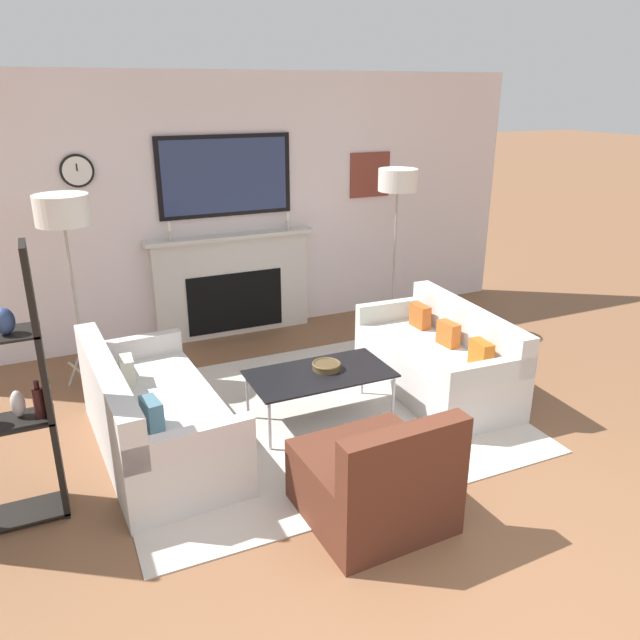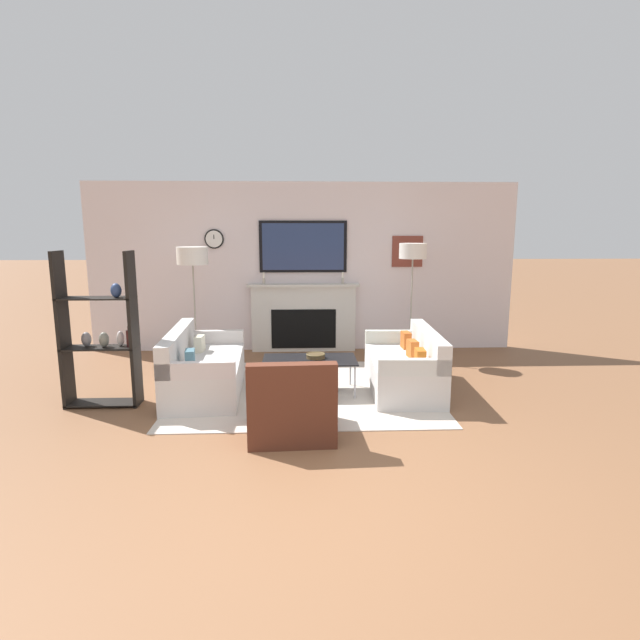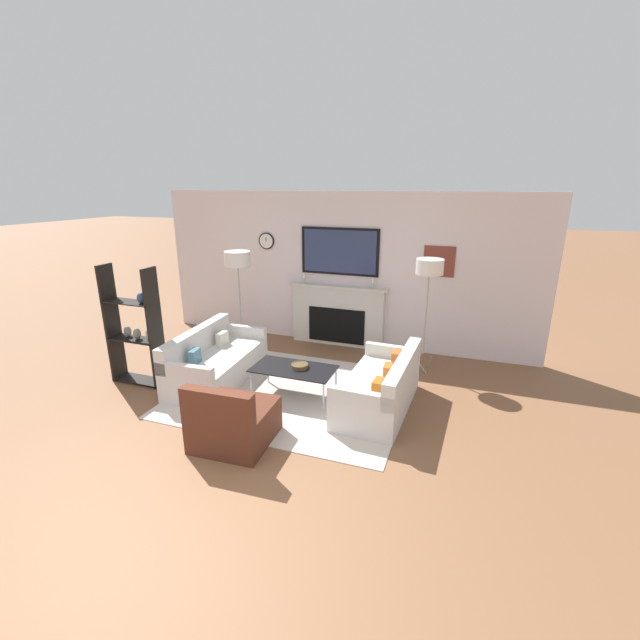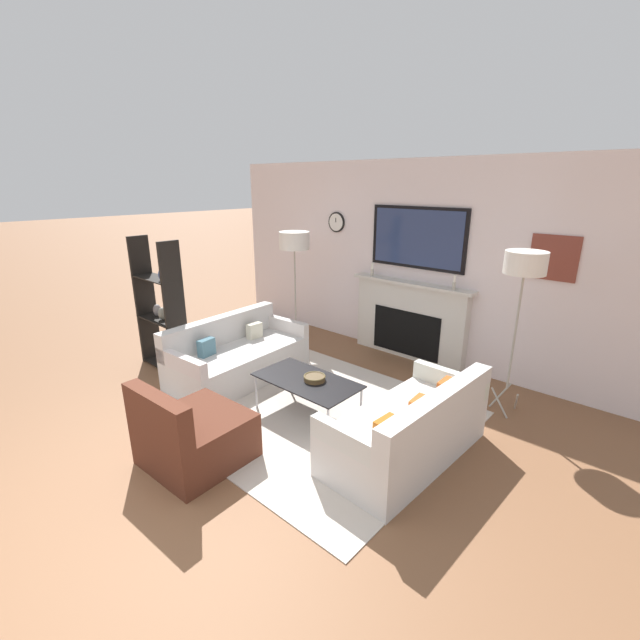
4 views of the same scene
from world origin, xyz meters
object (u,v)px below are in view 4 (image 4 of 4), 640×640
Objects in this scene: coffee_table at (307,382)px; shelf_unit at (160,308)px; armchair at (193,436)px; couch_left at (237,358)px; decorative_bowl at (315,378)px; floor_lamp_left at (294,242)px; couch_right at (409,430)px; floor_lamp_right at (525,266)px.

shelf_unit is at bearing -171.70° from coffee_table.
shelf_unit is at bearing 156.48° from armchair.
armchair is 0.76× the size of coffee_table.
couch_left is 1.60× the size of coffee_table.
decorative_bowl is 2.53m from floor_lamp_left.
floor_lamp_left is (-2.85, 1.42, 1.29)m from couch_right.
couch_right is 1.97× the size of armchair.
couch_left reaches higher than couch_right.
couch_right is at bearing 3.96° from coffee_table.
floor_lamp_left is at bearing 137.87° from coffee_table.
floor_lamp_right is at bearing -0.00° from floor_lamp_left.
coffee_table is (0.20, 1.26, 0.13)m from armchair.
floor_lamp_right is at bearing 57.60° from armchair.
armchair is at bearing -122.40° from floor_lamp_right.
decorative_bowl is 0.14× the size of floor_lamp_left.
coffee_table is at bearing -3.59° from couch_left.
decorative_bowl is at bearing 27.94° from coffee_table.
floor_lamp_right reaches higher than couch_left.
floor_lamp_right is 1.02× the size of shelf_unit.
couch_left reaches higher than coffee_table.
floor_lamp_left reaches higher than decorative_bowl.
floor_lamp_left is (-0.36, 1.42, 1.29)m from couch_left.
floor_lamp_left is at bearing 70.41° from shelf_unit.
decorative_bowl is (1.37, -0.04, 0.18)m from couch_left.
floor_lamp_right is (2.85, 1.42, 1.34)m from couch_left.
couch_left is at bearing 22.42° from shelf_unit.
couch_right is at bearing -104.35° from floor_lamp_right.
decorative_bowl reaches higher than coffee_table.
armchair reaches higher than coffee_table.
floor_lamp_left reaches higher than couch_right.
couch_left is at bearing -153.53° from floor_lamp_right.
floor_lamp_left is at bearing 104.28° from couch_left.
coffee_table is 0.65× the size of shelf_unit.
floor_lamp_right reaches higher than armchair.
coffee_table is at bearing 8.30° from shelf_unit.
floor_lamp_left is 3.22m from floor_lamp_right.
floor_lamp_right is (1.75, 2.76, 1.35)m from armchair.
floor_lamp_left reaches higher than armchair.
floor_lamp_right is (3.22, -0.00, 0.05)m from floor_lamp_left.
couch_left is at bearing -179.98° from couch_right.
floor_lamp_right is at bearing 25.43° from shelf_unit.
shelf_unit is (-1.02, -0.42, 0.55)m from couch_left.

